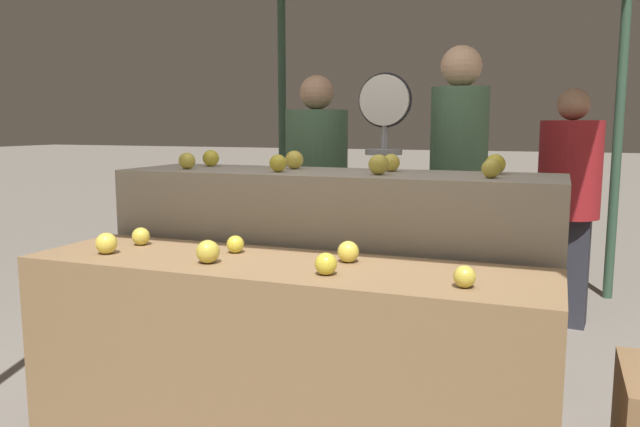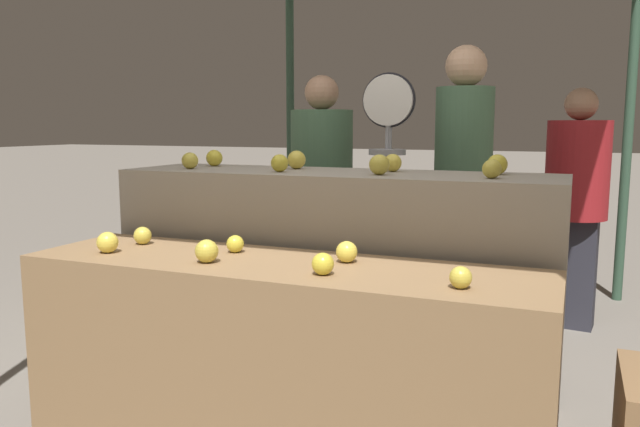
{
  "view_description": "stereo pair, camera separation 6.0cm",
  "coord_description": "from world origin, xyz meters",
  "px_view_note": "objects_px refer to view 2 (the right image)",
  "views": [
    {
      "loc": [
        0.96,
        -2.09,
        1.32
      ],
      "look_at": [
        0.05,
        0.3,
        0.95
      ],
      "focal_mm": 35.0,
      "sensor_mm": 36.0,
      "label": 1
    },
    {
      "loc": [
        1.02,
        -2.07,
        1.32
      ],
      "look_at": [
        0.05,
        0.3,
        0.95
      ],
      "focal_mm": 35.0,
      "sensor_mm": 36.0,
      "label": 2
    }
  ],
  "objects_px": {
    "produce_scale": "(388,153)",
    "person_vendor_at_scale": "(463,176)",
    "person_customer_left": "(322,187)",
    "person_customer_right": "(576,193)"
  },
  "relations": [
    {
      "from": "produce_scale",
      "to": "person_vendor_at_scale",
      "type": "bearing_deg",
      "value": 41.42
    },
    {
      "from": "person_vendor_at_scale",
      "to": "person_customer_left",
      "type": "distance_m",
      "value": 0.89
    },
    {
      "from": "produce_scale",
      "to": "person_vendor_at_scale",
      "type": "distance_m",
      "value": 0.49
    },
    {
      "from": "person_vendor_at_scale",
      "to": "person_customer_left",
      "type": "relative_size",
      "value": 1.08
    },
    {
      "from": "person_vendor_at_scale",
      "to": "person_customer_left",
      "type": "height_order",
      "value": "person_vendor_at_scale"
    },
    {
      "from": "person_customer_left",
      "to": "person_customer_right",
      "type": "height_order",
      "value": "person_customer_left"
    },
    {
      "from": "person_customer_left",
      "to": "person_vendor_at_scale",
      "type": "bearing_deg",
      "value": -168.52
    },
    {
      "from": "person_customer_right",
      "to": "person_vendor_at_scale",
      "type": "bearing_deg",
      "value": 56.57
    },
    {
      "from": "person_customer_left",
      "to": "person_customer_right",
      "type": "distance_m",
      "value": 1.63
    },
    {
      "from": "person_customer_right",
      "to": "produce_scale",
      "type": "bearing_deg",
      "value": 53.7
    }
  ]
}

